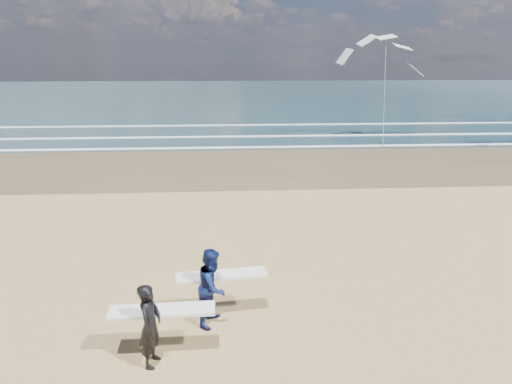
{
  "coord_description": "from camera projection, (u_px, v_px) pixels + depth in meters",
  "views": [
    {
      "loc": [
        1.83,
        -8.85,
        6.08
      ],
      "look_at": [
        2.81,
        6.0,
        1.7
      ],
      "focal_mm": 32.0,
      "sensor_mm": 36.0,
      "label": 1
    }
  ],
  "objects": [
    {
      "name": "surfer_near",
      "position": [
        152.0,
        323.0,
        9.24
      ],
      "size": [
        2.21,
        1.0,
        1.8
      ],
      "color": "black",
      "rests_on": "ground"
    },
    {
      "name": "ocean",
      "position": [
        329.0,
        94.0,
        80.26
      ],
      "size": [
        220.0,
        100.0,
        0.02
      ],
      "primitive_type": "cube",
      "color": "#1C363D",
      "rests_on": "ground"
    },
    {
      "name": "foam_breakers",
      "position": [
        443.0,
        133.0,
        38.23
      ],
      "size": [
        220.0,
        11.7,
        0.05
      ],
      "color": "white",
      "rests_on": "ground"
    },
    {
      "name": "kite_1",
      "position": [
        385.0,
        70.0,
        33.73
      ],
      "size": [
        6.74,
        4.84,
        8.91
      ],
      "color": "slate",
      "rests_on": "ground"
    },
    {
      "name": "surfer_far",
      "position": [
        214.0,
        286.0,
        10.71
      ],
      "size": [
        2.24,
        1.28,
        1.87
      ],
      "color": "#0E1A4E",
      "rests_on": "ground"
    }
  ]
}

